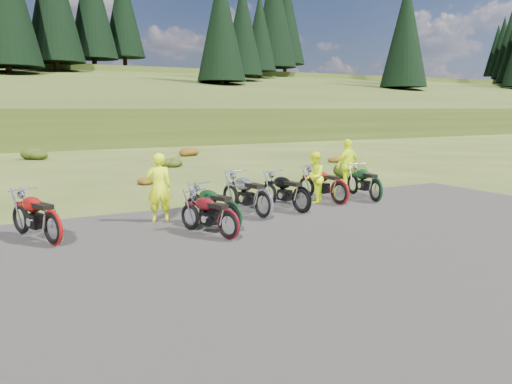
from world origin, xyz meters
TOP-DOWN VIEW (x-y plane):
  - ground at (0.00, 0.00)m, footprint 300.00×300.00m
  - gravel_pad at (0.00, -2.00)m, footprint 20.00×12.00m
  - hill_slope at (0.00, 50.00)m, footprint 300.00×45.97m
  - hill_plateau at (0.00, 110.00)m, footprint 300.00×90.00m
  - conifer_24 at (9.00, 68.00)m, footprint 7.04×7.04m
  - conifer_25 at (15.00, 74.00)m, footprint 6.60×6.60m
  - conifer_26 at (21.00, 49.00)m, footprint 6.16×6.16m
  - conifer_27 at (27.00, 55.00)m, footprint 5.72×5.72m
  - conifer_28 at (33.00, 61.00)m, footprint 5.28×5.28m
  - conifer_29 at (39.00, 67.00)m, footprint 7.92×7.92m
  - conifer_30 at (45.00, 73.00)m, footprint 7.48×7.48m
  - conifer_31 at (51.00, 48.00)m, footprint 7.04×7.04m
  - conifer_32 at (57.00, 54.00)m, footprint 6.60×6.60m
  - conifer_33 at (63.00, 60.00)m, footprint 6.16×6.16m
  - conifer_34 at (69.00, 66.00)m, footprint 5.72×5.72m
  - conifer_35 at (75.00, 72.00)m, footprint 5.28×5.28m
  - conifer_36 at (81.00, 78.00)m, footprint 7.92×7.92m
  - conifer_39 at (99.00, 65.00)m, footprint 6.60×6.60m
  - conifer_40 at (105.00, 71.00)m, footprint 6.16×6.16m
  - conifer_41 at (111.00, 77.00)m, footprint 5.72×5.72m
  - shrub_3 at (-3.30, 21.90)m, footprint 1.56×1.56m
  - shrub_4 at (-0.40, 9.20)m, footprint 0.77×0.77m
  - shrub_5 at (2.50, 14.50)m, footprint 1.03×1.03m
  - shrub_6 at (5.40, 19.80)m, footprint 1.30×1.30m
  - shrub_7 at (8.30, 7.10)m, footprint 1.56×1.56m
  - shrub_8 at (11.20, 12.40)m, footprint 0.77×0.77m
  - motorcycle_1 at (-4.62, 1.27)m, footprint 1.52×2.35m
  - motorcycle_2 at (-0.64, 0.59)m, footprint 1.32×2.23m
  - motorcycle_3 at (0.71, 1.42)m, footprint 1.14×2.44m
  - motorcycle_4 at (-1.03, -0.09)m, footprint 1.30×2.13m
  - motorcycle_5 at (2.04, 1.56)m, footprint 1.10×2.28m
  - motorcycle_6 at (3.80, 2.09)m, footprint 1.11×2.30m
  - motorcycle_7 at (5.11, 1.92)m, footprint 1.07×2.27m
  - person_middle at (-1.84, 2.49)m, footprint 0.74×0.56m
  - person_right_a at (3.28, 2.74)m, footprint 0.99×0.99m
  - person_right_b at (5.54, 3.92)m, footprint 1.18×0.66m

SIDE VIEW (x-z plane):
  - ground at x=0.00m, z-range 0.00..0.00m
  - gravel_pad at x=0.00m, z-range -0.02..0.02m
  - hill_slope at x=0.00m, z-range -4.69..4.69m
  - hill_plateau at x=0.00m, z-range -4.59..4.59m
  - motorcycle_1 at x=-4.62m, z-range -0.59..0.59m
  - motorcycle_2 at x=-0.64m, z-range -0.55..0.55m
  - motorcycle_3 at x=0.71m, z-range -0.61..0.61m
  - motorcycle_4 at x=-1.03m, z-range -0.53..0.53m
  - motorcycle_5 at x=2.04m, z-range -0.57..0.57m
  - motorcycle_6 at x=3.80m, z-range -0.58..0.58m
  - motorcycle_7 at x=5.11m, z-range -0.57..0.57m
  - shrub_4 at x=-0.40m, z-range 0.00..0.45m
  - shrub_8 at x=11.20m, z-range 0.00..0.45m
  - shrub_5 at x=2.50m, z-range 0.00..0.61m
  - shrub_6 at x=5.40m, z-range 0.00..0.77m
  - shrub_3 at x=-3.30m, z-range 0.00..0.92m
  - shrub_7 at x=8.30m, z-range 0.00..0.92m
  - person_right_a at x=3.28m, z-range 0.00..1.62m
  - person_middle at x=-1.84m, z-range 0.00..1.82m
  - person_right_b at x=5.54m, z-range 0.00..1.90m
  - conifer_26 at x=21.00m, z-range 5.37..21.37m
  - conifer_27 at x=27.00m, z-range 6.56..21.56m
  - conifer_31 at x=51.00m, z-range 5.18..23.18m
  - conifer_28 at x=33.00m, z-range 7.76..21.76m
  - conifer_32 at x=57.00m, z-range 6.37..23.37m
  - conifer_33 at x=63.00m, z-range 7.56..23.56m
  - conifer_34 at x=69.00m, z-range 8.76..23.76m
  - conifer_35 at x=75.00m, z-range 9.95..23.95m
  - conifer_39 at x=99.00m, z-range 8.56..25.56m
  - conifer_41 at x=111.00m, z-range 10.15..25.15m
  - conifer_40 at x=105.00m, z-range 9.76..25.76m
  - conifer_24 at x=9.00m, z-range 9.16..27.16m
  - conifer_25 at x=15.00m, z-range 10.16..27.16m
  - conifer_29 at x=39.00m, z-range 8.97..28.97m
  - conifer_30 at x=45.00m, z-range 10.16..29.16m
  - conifer_36 at x=81.00m, z-range 10.16..30.16m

